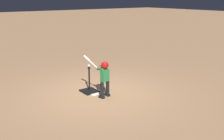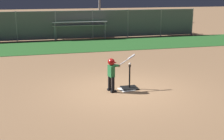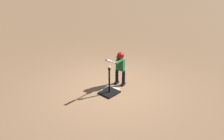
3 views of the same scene
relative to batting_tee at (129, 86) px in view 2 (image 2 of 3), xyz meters
The scene contains 9 objects.
ground_plane 0.32m from the batting_tee, 147.55° to the right, with size 90.00×90.00×0.00m, color #99704C.
grass_outfield_strip 8.27m from the batting_tee, 91.77° to the left, with size 56.00×4.10×0.02m, color #286026.
backstop_fence 10.93m from the batting_tee, 91.34° to the left, with size 16.75×0.08×1.84m.
home_plate 0.17m from the batting_tee, 145.19° to the right, with size 0.44×0.44×0.02m, color white.
batting_tee is the anchor object (origin of this frame).
batter_child 0.84m from the batting_tee, 168.58° to the right, with size 0.94×0.39×1.12m.
baseball 0.73m from the batting_tee, 90.00° to the left, with size 0.07×0.07×0.07m, color white.
bleachers_left_center 11.52m from the batting_tee, 89.52° to the left, with size 3.56×2.39×1.17m.
bleachers_far_right 14.09m from the batting_tee, 62.32° to the left, with size 2.72×2.28×1.19m.
Camera 2 is at (-2.68, -8.96, 3.08)m, focal length 50.00 mm.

